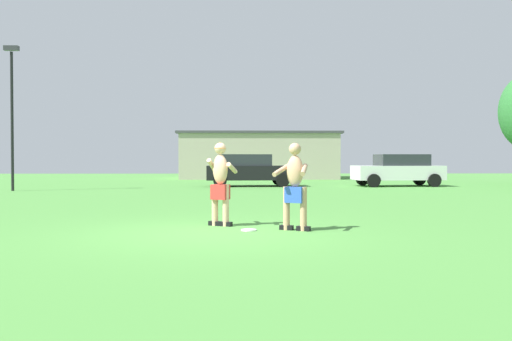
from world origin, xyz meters
TOP-DOWN VIEW (x-y plane):
  - ground_plane at (0.00, 0.00)m, footprint 80.00×80.00m
  - player_with_cap at (0.10, 1.15)m, footprint 0.63×0.76m
  - player_in_blue at (1.55, 0.40)m, footprint 0.75×0.75m
  - frisbee at (0.67, 0.39)m, footprint 0.30×0.30m
  - car_black_near_post at (0.84, 17.10)m, footprint 4.39×2.22m
  - car_white_mid_lot at (8.24, 17.03)m, footprint 4.43×2.31m
  - lamp_post at (-9.24, 13.48)m, footprint 0.60×0.24m
  - outbuilding_behind_lot at (1.60, 28.34)m, footprint 10.88×6.14m

SIDE VIEW (x-z plane):
  - ground_plane at x=0.00m, z-range 0.00..0.00m
  - frisbee at x=0.67m, z-range 0.00..0.03m
  - car_black_near_post at x=0.84m, z-range 0.03..1.61m
  - car_white_mid_lot at x=8.24m, z-range 0.03..1.61m
  - player_in_blue at x=1.55m, z-range 0.04..1.71m
  - player_with_cap at x=0.10m, z-range 0.08..1.79m
  - outbuilding_behind_lot at x=1.60m, z-range 0.01..3.18m
  - lamp_post at x=-9.24m, z-range 0.66..6.79m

